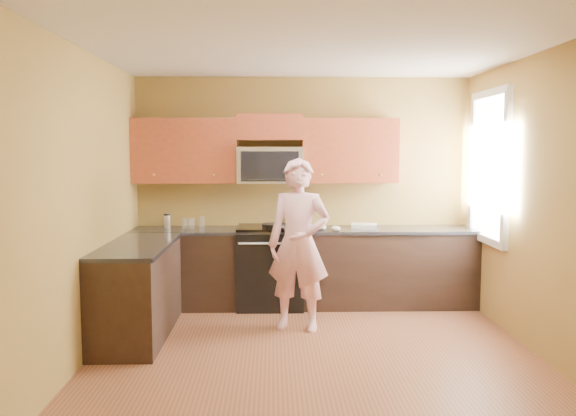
{
  "coord_description": "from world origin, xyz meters",
  "views": [
    {
      "loc": [
        -0.37,
        -5.13,
        1.83
      ],
      "look_at": [
        -0.2,
        1.3,
        1.2
      ],
      "focal_mm": 36.79,
      "sensor_mm": 36.0,
      "label": 1
    }
  ],
  "objects_px": {
    "woman": "(299,245)",
    "travel_mug": "(167,228)",
    "butter_tub": "(304,229)",
    "stove": "(270,266)",
    "frying_pan": "(274,229)",
    "microwave": "(270,183)"
  },
  "relations": [
    {
      "from": "frying_pan",
      "to": "butter_tub",
      "type": "bearing_deg",
      "value": 19.26
    },
    {
      "from": "microwave",
      "to": "woman",
      "type": "xyz_separation_m",
      "value": [
        0.3,
        -1.0,
        -0.57
      ]
    },
    {
      "from": "frying_pan",
      "to": "butter_tub",
      "type": "xyz_separation_m",
      "value": [
        0.35,
        0.27,
        -0.03
      ]
    },
    {
      "from": "woman",
      "to": "travel_mug",
      "type": "xyz_separation_m",
      "value": [
        -1.51,
        0.99,
        0.04
      ]
    },
    {
      "from": "travel_mug",
      "to": "woman",
      "type": "bearing_deg",
      "value": -33.25
    },
    {
      "from": "microwave",
      "to": "travel_mug",
      "type": "xyz_separation_m",
      "value": [
        -1.21,
        -0.02,
        -0.53
      ]
    },
    {
      "from": "stove",
      "to": "microwave",
      "type": "height_order",
      "value": "microwave"
    },
    {
      "from": "travel_mug",
      "to": "microwave",
      "type": "bearing_deg",
      "value": 0.76
    },
    {
      "from": "stove",
      "to": "frying_pan",
      "type": "height_order",
      "value": "frying_pan"
    },
    {
      "from": "microwave",
      "to": "butter_tub",
      "type": "bearing_deg",
      "value": -16.15
    },
    {
      "from": "frying_pan",
      "to": "travel_mug",
      "type": "bearing_deg",
      "value": 145.62
    },
    {
      "from": "frying_pan",
      "to": "travel_mug",
      "type": "relative_size",
      "value": 2.96
    },
    {
      "from": "butter_tub",
      "to": "travel_mug",
      "type": "xyz_separation_m",
      "value": [
        -1.61,
        0.1,
        0.0
      ]
    },
    {
      "from": "stove",
      "to": "frying_pan",
      "type": "bearing_deg",
      "value": -78.65
    },
    {
      "from": "stove",
      "to": "woman",
      "type": "xyz_separation_m",
      "value": [
        0.3,
        -0.88,
        0.4
      ]
    },
    {
      "from": "woman",
      "to": "stove",
      "type": "bearing_deg",
      "value": 123.31
    },
    {
      "from": "microwave",
      "to": "frying_pan",
      "type": "relative_size",
      "value": 1.53
    },
    {
      "from": "butter_tub",
      "to": "travel_mug",
      "type": "height_order",
      "value": "travel_mug"
    },
    {
      "from": "woman",
      "to": "microwave",
      "type": "bearing_deg",
      "value": 121.12
    },
    {
      "from": "woman",
      "to": "butter_tub",
      "type": "relative_size",
      "value": 15.28
    },
    {
      "from": "frying_pan",
      "to": "woman",
      "type": "bearing_deg",
      "value": -86.82
    },
    {
      "from": "stove",
      "to": "woman",
      "type": "distance_m",
      "value": 1.01
    }
  ]
}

